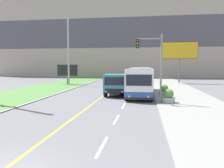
# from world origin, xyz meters

# --- Properties ---
(lane_marking_centre) EXTENTS (2.88, 140.00, 0.01)m
(lane_marking_centre) POSITION_xyz_m (0.32, 1.45, 0.00)
(lane_marking_centre) COLOR gold
(lane_marking_centre) RESTS_ON ground_plane
(apartment_block_background) EXTENTS (80.00, 8.04, 22.98)m
(apartment_block_background) POSITION_xyz_m (0.00, 57.68, 11.49)
(apartment_block_background) COLOR #A89E8E
(apartment_block_background) RESTS_ON ground_plane
(city_bus) EXTENTS (2.73, 11.50, 3.05)m
(city_bus) POSITION_xyz_m (3.96, 19.60, 1.55)
(city_bus) COLOR white
(city_bus) RESTS_ON ground_plane
(dump_truck) EXTENTS (2.43, 6.75, 2.39)m
(dump_truck) POSITION_xyz_m (1.43, 18.36, 1.22)
(dump_truck) COLOR black
(dump_truck) RESTS_ON ground_plane
(utility_pole_far) EXTENTS (1.80, 0.28, 11.01)m
(utility_pole_far) POSITION_xyz_m (-8.16, 29.64, 5.56)
(utility_pole_far) COLOR #9E9E99
(utility_pole_far) RESTS_ON ground_plane
(traffic_light_mast) EXTENTS (2.28, 0.32, 6.04)m
(traffic_light_mast) POSITION_xyz_m (5.24, 13.98, 3.84)
(traffic_light_mast) COLOR slate
(traffic_light_mast) RESTS_ON ground_plane
(billboard_large) EXTENTS (6.44, 0.24, 7.60)m
(billboard_large) POSITION_xyz_m (10.82, 36.53, 5.84)
(billboard_large) COLOR #59595B
(billboard_large) RESTS_ON ground_plane
(billboard_small) EXTENTS (3.68, 0.24, 3.45)m
(billboard_small) POSITION_xyz_m (-8.98, 31.32, 2.37)
(billboard_small) COLOR #59595B
(billboard_small) RESTS_ON ground_plane
(planter_round_near) EXTENTS (1.10, 1.10, 1.19)m
(planter_round_near) POSITION_xyz_m (6.58, 14.21, 0.60)
(planter_round_near) COLOR #B7B2A8
(planter_round_near) RESTS_ON sidewalk_right
(planter_round_second) EXTENTS (1.11, 1.11, 1.17)m
(planter_round_second) POSITION_xyz_m (6.60, 18.89, 0.59)
(planter_round_second) COLOR #B7B2A8
(planter_round_second) RESTS_ON sidewalk_right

